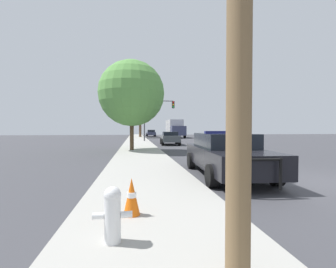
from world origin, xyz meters
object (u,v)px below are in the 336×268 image
Objects in this scene: car_background_distant at (151,133)px; traffic_cone at (132,196)px; box_truck at (175,128)px; fire_hydrant at (113,213)px; police_car at (225,153)px; car_background_midblock at (170,138)px; traffic_light at (157,112)px; tree_sidewalk_far at (140,113)px; tree_sidewalk_near at (132,93)px.

traffic_cone is (-3.47, -43.46, -0.30)m from car_background_distant.
box_truck is at bearing 78.58° from traffic_cone.
box_truck reaches higher than fire_hydrant.
police_car is 1.25× the size of car_background_midblock.
police_car is 33.08m from box_truck.
traffic_light is (-0.44, 20.42, 3.00)m from police_car.
traffic_light reaches higher than box_truck.
box_truck is (4.13, 32.81, 0.96)m from police_car.
traffic_light is (3.02, 24.87, 3.25)m from fire_hydrant.
traffic_cone is at bearing 75.52° from fire_hydrant.
tree_sidewalk_far is at bearing -82.82° from police_car.
police_car is at bearing -68.97° from tree_sidewalk_near.
fire_hydrant is 0.12× the size of tree_sidewalk_near.
car_background_distant is at bearing 83.40° from tree_sidewalk_near.
car_background_distant is (0.25, 39.93, -0.02)m from police_car.
box_truck is 25.32m from tree_sidewalk_near.
traffic_light is 6.10m from car_background_midblock.
tree_sidewalk_far is (-2.56, 18.55, 3.81)m from car_background_midblock.
fire_hydrant reaches higher than traffic_cone.
police_car is 6.85× the size of fire_hydrant.
box_truck is (4.56, 12.38, -2.03)m from traffic_light.
traffic_light is 0.70× the size of box_truck.
box_truck reaches higher than police_car.
tree_sidewalk_far reaches higher than police_car.
traffic_light reaches higher than police_car.
traffic_light reaches higher than fire_hydrant.
tree_sidewalk_near is (-1.22, -25.02, -0.39)m from tree_sidewalk_far.
fire_hydrant is at bearing -97.58° from car_background_midblock.
car_background_midblock is (0.42, 15.21, -0.05)m from police_car.
police_car reaches higher than traffic_cone.
traffic_cone is at bearing -96.61° from traffic_light.
traffic_light is 12.05m from tree_sidewalk_near.
car_background_distant is 7.63m from tree_sidewalk_far.
fire_hydrant is 25.26m from traffic_light.
traffic_light is at bearing 102.92° from car_background_midblock.
tree_sidewalk_far reaches higher than fire_hydrant.
tree_sidewalk_far is (-1.70, 13.33, 0.76)m from traffic_light.
traffic_cone is at bearing 51.19° from police_car.
tree_sidewalk_near is at bearing -116.72° from car_background_midblock.
car_background_distant is at bearing 85.44° from traffic_cone.
car_background_distant is 0.61× the size of box_truck.
police_car reaches higher than car_background_distant.
traffic_light is at bearing -82.71° from tree_sidewalk_far.
box_truck is at bearing 81.68° from car_background_midblock.
tree_sidewalk_far is at bearing 97.29° from traffic_light.
box_truck is at bearing -93.62° from police_car.
box_truck is 37.09m from traffic_cone.
tree_sidewalk_far reaches higher than traffic_cone.
police_car is at bearing 82.41° from box_truck.
tree_sidewalk_near reaches higher than car_background_distant.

